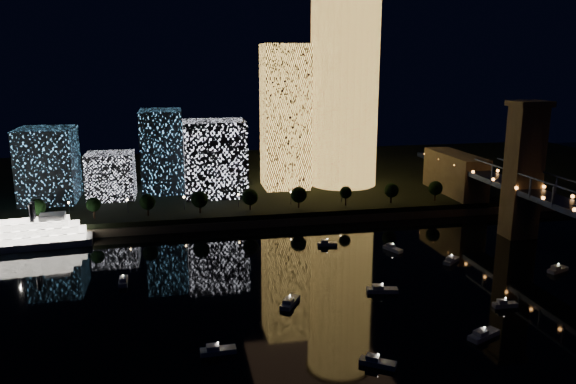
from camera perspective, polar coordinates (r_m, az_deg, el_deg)
name	(u,v)px	position (r m, az deg, el deg)	size (l,w,h in m)	color
ground	(407,308)	(155.19, 11.99, -11.42)	(520.00, 520.00, 0.00)	black
far_bank	(288,177)	(300.95, -0.01, 1.49)	(420.00, 160.00, 5.00)	black
seawall	(326,219)	(227.45, 3.88, -2.71)	(420.00, 6.00, 3.00)	#6B5E4C
tower_cylindrical	(344,90)	(269.39, 5.74, 10.24)	(34.00, 34.00, 89.77)	#FFBD51
tower_rectangular	(285,117)	(262.61, -0.29, 7.61)	(20.77, 20.77, 66.07)	#FFBD51
midrise_blocks	(143,160)	(255.46, -14.49, 3.18)	(94.76, 36.43, 37.13)	white
riverboat	(7,237)	(217.77, -26.63, -4.12)	(55.34, 16.79, 16.42)	silver
motorboats	(373,292)	(160.84, 8.66, -10.04)	(136.72, 84.02, 2.78)	silver
esplanade_trees	(250,197)	(225.07, -3.90, -0.52)	(166.15, 6.67, 8.84)	black
street_lamps	(238,198)	(230.75, -5.05, -0.56)	(132.70, 0.70, 5.65)	black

